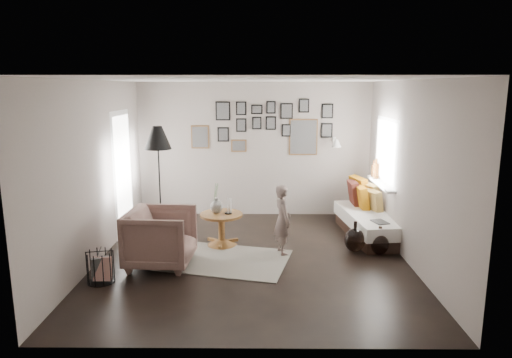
{
  "coord_description": "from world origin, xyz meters",
  "views": [
    {
      "loc": [
        0.11,
        -6.42,
        2.5
      ],
      "look_at": [
        0.05,
        0.5,
        1.1
      ],
      "focal_mm": 32.0,
      "sensor_mm": 36.0,
      "label": 1
    }
  ],
  "objects_px": {
    "pedestal_table": "(222,231)",
    "child": "(282,220)",
    "demijohn_large": "(355,240)",
    "daybed": "(370,219)",
    "magazine_basket": "(101,267)",
    "armchair": "(161,238)",
    "demijohn_small": "(379,244)",
    "floor_lamp": "(158,142)",
    "vase": "(216,204)"
  },
  "relations": [
    {
      "from": "armchair",
      "to": "pedestal_table",
      "type": "bearing_deg",
      "value": -39.75
    },
    {
      "from": "daybed",
      "to": "child",
      "type": "xyz_separation_m",
      "value": [
        -1.55,
        -0.92,
        0.26
      ]
    },
    {
      "from": "armchair",
      "to": "child",
      "type": "bearing_deg",
      "value": -70.81
    },
    {
      "from": "vase",
      "to": "floor_lamp",
      "type": "xyz_separation_m",
      "value": [
        -0.97,
        0.38,
        0.94
      ]
    },
    {
      "from": "pedestal_table",
      "to": "magazine_basket",
      "type": "distance_m",
      "value": 2.03
    },
    {
      "from": "pedestal_table",
      "to": "child",
      "type": "bearing_deg",
      "value": -20.13
    },
    {
      "from": "magazine_basket",
      "to": "demijohn_small",
      "type": "bearing_deg",
      "value": 14.93
    },
    {
      "from": "pedestal_table",
      "to": "demijohn_small",
      "type": "xyz_separation_m",
      "value": [
        2.43,
        -0.38,
        -0.08
      ]
    },
    {
      "from": "demijohn_large",
      "to": "armchair",
      "type": "bearing_deg",
      "value": -168.64
    },
    {
      "from": "vase",
      "to": "demijohn_small",
      "type": "relative_size",
      "value": 1.1
    },
    {
      "from": "demijohn_large",
      "to": "daybed",
      "type": "bearing_deg",
      "value": 62.86
    },
    {
      "from": "armchair",
      "to": "demijohn_small",
      "type": "distance_m",
      "value": 3.26
    },
    {
      "from": "vase",
      "to": "demijohn_large",
      "type": "height_order",
      "value": "vase"
    },
    {
      "from": "pedestal_table",
      "to": "floor_lamp",
      "type": "bearing_deg",
      "value": 159.38
    },
    {
      "from": "vase",
      "to": "child",
      "type": "relative_size",
      "value": 0.45
    },
    {
      "from": "pedestal_table",
      "to": "floor_lamp",
      "type": "relative_size",
      "value": 0.36
    },
    {
      "from": "pedestal_table",
      "to": "magazine_basket",
      "type": "relative_size",
      "value": 1.61
    },
    {
      "from": "floor_lamp",
      "to": "child",
      "type": "bearing_deg",
      "value": -20.39
    },
    {
      "from": "demijohn_small",
      "to": "child",
      "type": "bearing_deg",
      "value": 178.85
    },
    {
      "from": "armchair",
      "to": "demijohn_small",
      "type": "bearing_deg",
      "value": -78.3
    },
    {
      "from": "vase",
      "to": "demijohn_large",
      "type": "distance_m",
      "value": 2.23
    },
    {
      "from": "floor_lamp",
      "to": "demijohn_small",
      "type": "relative_size",
      "value": 4.31
    },
    {
      "from": "magazine_basket",
      "to": "demijohn_large",
      "type": "distance_m",
      "value": 3.72
    },
    {
      "from": "magazine_basket",
      "to": "armchair",
      "type": "bearing_deg",
      "value": 40.88
    },
    {
      "from": "daybed",
      "to": "demijohn_large",
      "type": "relative_size",
      "value": 4.02
    },
    {
      "from": "vase",
      "to": "demijohn_small",
      "type": "bearing_deg",
      "value": -9.04
    },
    {
      "from": "demijohn_large",
      "to": "pedestal_table",
      "type": "bearing_deg",
      "value": 172.89
    },
    {
      "from": "floor_lamp",
      "to": "child",
      "type": "distance_m",
      "value": 2.4
    },
    {
      "from": "demijohn_small",
      "to": "magazine_basket",
      "type": "bearing_deg",
      "value": -165.07
    },
    {
      "from": "demijohn_large",
      "to": "child",
      "type": "bearing_deg",
      "value": -175.39
    },
    {
      "from": "demijohn_small",
      "to": "pedestal_table",
      "type": "bearing_deg",
      "value": 171.13
    },
    {
      "from": "armchair",
      "to": "vase",
      "type": "bearing_deg",
      "value": -36.04
    },
    {
      "from": "floor_lamp",
      "to": "magazine_basket",
      "type": "distance_m",
      "value": 2.33
    },
    {
      "from": "demijohn_large",
      "to": "magazine_basket",
      "type": "bearing_deg",
      "value": -161.9
    },
    {
      "from": "daybed",
      "to": "child",
      "type": "height_order",
      "value": "child"
    },
    {
      "from": "vase",
      "to": "child",
      "type": "xyz_separation_m",
      "value": [
        1.03,
        -0.37,
        -0.14
      ]
    },
    {
      "from": "floor_lamp",
      "to": "demijohn_large",
      "type": "height_order",
      "value": "floor_lamp"
    },
    {
      "from": "pedestal_table",
      "to": "daybed",
      "type": "bearing_deg",
      "value": 12.9
    },
    {
      "from": "child",
      "to": "pedestal_table",
      "type": "bearing_deg",
      "value": 53.42
    },
    {
      "from": "armchair",
      "to": "daybed",
      "type": "bearing_deg",
      "value": -63.21
    },
    {
      "from": "floor_lamp",
      "to": "vase",
      "type": "bearing_deg",
      "value": -21.14
    },
    {
      "from": "demijohn_small",
      "to": "armchair",
      "type": "bearing_deg",
      "value": -171.94
    },
    {
      "from": "vase",
      "to": "floor_lamp",
      "type": "distance_m",
      "value": 1.41
    },
    {
      "from": "pedestal_table",
      "to": "daybed",
      "type": "xyz_separation_m",
      "value": [
        2.5,
        0.57,
        0.04
      ]
    },
    {
      "from": "demijohn_small",
      "to": "demijohn_large",
      "type": "bearing_deg",
      "value": 161.08
    },
    {
      "from": "pedestal_table",
      "to": "magazine_basket",
      "type": "xyz_separation_m",
      "value": [
        -1.46,
        -1.41,
        -0.04
      ]
    },
    {
      "from": "armchair",
      "to": "floor_lamp",
      "type": "xyz_separation_m",
      "value": [
        -0.26,
        1.23,
        1.21
      ]
    },
    {
      "from": "pedestal_table",
      "to": "demijohn_large",
      "type": "xyz_separation_m",
      "value": [
        2.08,
        -0.26,
        -0.06
      ]
    },
    {
      "from": "magazine_basket",
      "to": "daybed",
      "type": "bearing_deg",
      "value": 26.65
    },
    {
      "from": "vase",
      "to": "magazine_basket",
      "type": "relative_size",
      "value": 1.15
    }
  ]
}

